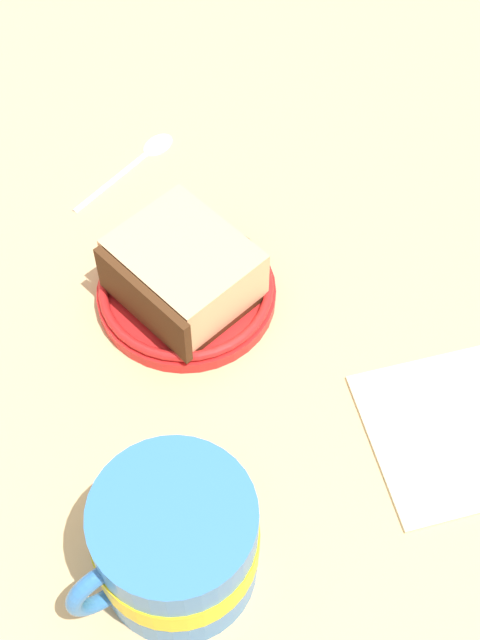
# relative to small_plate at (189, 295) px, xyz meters

# --- Properties ---
(ground_plane) EXTENTS (1.56, 1.56, 0.03)m
(ground_plane) POSITION_rel_small_plate_xyz_m (0.05, -0.00, -0.03)
(ground_plane) COLOR tan
(small_plate) EXTENTS (0.13, 0.13, 0.02)m
(small_plate) POSITION_rel_small_plate_xyz_m (0.00, 0.00, 0.00)
(small_plate) COLOR red
(small_plate) RESTS_ON ground_plane
(cake_slice) EXTENTS (0.10, 0.11, 0.05)m
(cake_slice) POSITION_rel_small_plate_xyz_m (0.00, 0.00, 0.03)
(cake_slice) COLOR #472814
(cake_slice) RESTS_ON small_plate
(tea_mug) EXTENTS (0.12, 0.10, 0.09)m
(tea_mug) POSITION_rel_small_plate_xyz_m (0.11, 0.17, 0.03)
(tea_mug) COLOR #3372BF
(tea_mug) RESTS_ON ground_plane
(teaspoon) EXTENTS (0.11, 0.05, 0.01)m
(teaspoon) POSITION_rel_small_plate_xyz_m (-0.04, -0.15, -0.01)
(teaspoon) COLOR silver
(teaspoon) RESTS_ON ground_plane
(folded_napkin) EXTENTS (0.14, 0.15, 0.01)m
(folded_napkin) POSITION_rel_small_plate_xyz_m (-0.10, 0.19, -0.01)
(folded_napkin) COLOR beige
(folded_napkin) RESTS_ON ground_plane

